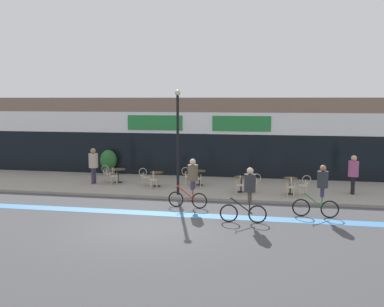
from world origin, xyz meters
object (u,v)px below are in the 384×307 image
Objects in this scene: cafe_chair_2_side at (187,175)px; cafe_chair_3_near at (240,184)px; cafe_chair_3_side at (255,182)px; cafe_chair_4_side at (304,184)px; cafe_chair_4_near at (291,186)px; cafe_chair_0_side at (107,172)px; lamp_post at (178,134)px; bistro_table_3 at (241,181)px; cafe_chair_2_near at (198,177)px; bistro_table_2 at (200,175)px; pedestrian_near_end at (353,171)px; cyclist_2 at (248,191)px; cafe_chair_1_near at (154,178)px; cafe_chair_0_near at (114,175)px; bistro_table_0 at (118,173)px; cyclist_0 at (321,188)px; bistro_table_4 at (290,183)px; planter_pot at (109,161)px; bistro_table_1 at (157,176)px; cyclist_1 at (191,179)px; pedestrian_far_end at (93,163)px.

cafe_chair_3_near is at bearing -39.56° from cafe_chair_2_side.
cafe_chair_4_side is at bearing 174.12° from cafe_chair_3_side.
cafe_chair_4_near and cafe_chair_4_side have the same top height.
lamp_post reaches higher than cafe_chair_0_side.
cafe_chair_2_near is at bearing 162.97° from bistro_table_3.
pedestrian_near_end is (7.28, -0.74, 0.54)m from bistro_table_2.
bistro_table_3 is 4.86m from cyclist_2.
cafe_chair_3_side is at bearing -98.34° from cafe_chair_1_near.
cafe_chair_4_near is (8.77, -1.27, 0.00)m from cafe_chair_0_near.
cyclist_2 reaches higher than bistro_table_0.
cafe_chair_2_near is at bearing 55.47° from cafe_chair_3_near.
cafe_chair_2_near is (0.01, -0.63, -0.01)m from bistro_table_2.
cafe_chair_0_near reaches higher than bistro_table_2.
cyclist_0 reaches higher than cafe_chair_4_near.
cafe_chair_3_near is 4.39m from cyclist_0.
cafe_chair_0_side is at bearing 76.78° from cafe_chair_4_near.
cafe_chair_1_near is at bearing -21.33° from cyclist_0.
cafe_chair_2_side is 3.68m from cafe_chair_3_side.
cafe_chair_3_side is 1.00× the size of cafe_chair_4_side.
cafe_chair_3_near is 2.25m from cafe_chair_4_near.
bistro_table_3 is at bearing -98.42° from cafe_chair_1_near.
cafe_chair_3_near is at bearing -165.50° from bistro_table_4.
bistro_table_3 is 0.36× the size of cyclist_2.
bistro_table_4 is at bearing -19.04° from planter_pot.
cafe_chair_1_near reaches higher than bistro_table_0.
cafe_chair_2_near and cafe_chair_3_near have the same top height.
bistro_table_1 is at bearing 15.56° from pedestrian_near_end.
lamp_post is at bearing 12.94° from cafe_chair_3_side.
bistro_table_2 is 0.52× the size of planter_pot.
cafe_chair_0_near is 8.86m from cafe_chair_4_near.
cafe_chair_0_near is 0.50× the size of pedestrian_near_end.
bistro_table_0 is 8.87m from bistro_table_4.
pedestrian_near_end is at bearing -147.31° from cyclist_1.
lamp_post is at bearing -135.17° from cafe_chair_1_near.
lamp_post is 2.65× the size of pedestrian_near_end.
cafe_chair_3_side is at bearing 23.04° from pedestrian_near_end.
cafe_chair_1_near is at bearing 77.58° from cafe_chair_3_near.
planter_pot is (-1.39, 2.23, 0.26)m from bistro_table_0.
bistro_table_3 is at bearing -101.67° from cafe_chair_0_near.
bistro_table_1 is at bearing 130.58° from lamp_post.
planter_pot reaches higher than cafe_chair_4_near.
cafe_chair_0_side is at bearing -71.07° from planter_pot.
planter_pot is 0.70× the size of cyclist_1.
bistro_table_2 is at bearing -168.35° from pedestrian_far_end.
bistro_table_2 is 0.83× the size of cafe_chair_2_near.
bistro_table_0 is at bearing -5.60° from cafe_chair_0_near.
bistro_table_4 is 5.04m from cyclist_1.
cyclist_0 reaches higher than cafe_chair_3_side.
cafe_chair_3_side is 0.63× the size of planter_pot.
lamp_post reaches higher than cafe_chair_1_near.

